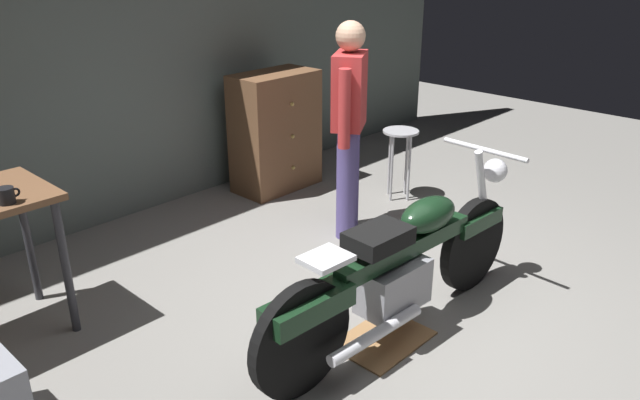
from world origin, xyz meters
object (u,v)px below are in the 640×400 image
person_standing (349,121)px  shop_stool (400,146)px  motorcycle (402,265)px  mug_black_matte (6,196)px  wooden_dresser (276,132)px

person_standing → shop_stool: bearing=156.7°
motorcycle → mug_black_matte: 2.21m
shop_stool → wooden_dresser: size_ratio=0.58×
motorcycle → wooden_dresser: bearing=66.6°
person_standing → wooden_dresser: size_ratio=1.52×
shop_stool → wooden_dresser: wooden_dresser is taller
motorcycle → shop_stool: 2.15m
person_standing → mug_black_matte: bearing=-39.9°
mug_black_matte → shop_stool: bearing=-3.1°
person_standing → mug_black_matte: (-2.42, 0.32, 0.02)m
person_standing → shop_stool: 0.98m
wooden_dresser → shop_stool: bearing=-59.7°
person_standing → wooden_dresser: bearing=-136.4°
wooden_dresser → motorcycle: bearing=-116.1°
wooden_dresser → mug_black_matte: size_ratio=9.10×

